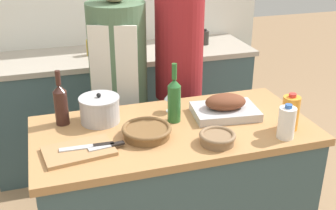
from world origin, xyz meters
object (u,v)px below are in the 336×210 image
object	(u,v)px
knife_chef	(89,147)
condiment_bottle_extra	(90,47)
roasting_pan	(225,107)
person_cook_guest	(179,78)
milk_jug	(287,123)
wicker_basket	(147,131)
mixing_bowl	(217,138)
wine_glass_left	(171,96)
person_cook_aproned	(119,87)
juice_jug	(290,113)
stock_pot	(100,109)
wine_bottle_dark	(174,99)
wine_bottle_green	(61,103)
condiment_bottle_short	(180,38)
cutting_board	(79,151)
knife_paring	(108,146)
condiment_bottle_tall	(205,38)

from	to	relation	value
knife_chef	condiment_bottle_extra	world-z (taller)	condiment_bottle_extra
roasting_pan	person_cook_guest	world-z (taller)	person_cook_guest
milk_jug	person_cook_guest	xyz separation A→B (m)	(-0.23, 0.93, -0.08)
wicker_basket	mixing_bowl	world-z (taller)	same
wicker_basket	person_cook_guest	distance (m)	0.84
wine_glass_left	knife_chef	bearing A→B (deg)	-148.73
knife_chef	person_cook_guest	bearing A→B (deg)	48.20
person_cook_aproned	condiment_bottle_extra	bearing A→B (deg)	115.92
wine_glass_left	knife_chef	size ratio (longest dim) A/B	0.49
wicker_basket	juice_jug	world-z (taller)	juice_jug
stock_pot	wine_bottle_dark	bearing A→B (deg)	-16.08
juice_jug	person_cook_aproned	distance (m)	1.13
stock_pot	person_cook_aproned	bearing A→B (deg)	68.86
milk_jug	wine_bottle_green	world-z (taller)	wine_bottle_green
condiment_bottle_short	wine_glass_left	bearing A→B (deg)	-110.91
person_cook_aproned	condiment_bottle_short	bearing A→B (deg)	63.61
milk_jug	cutting_board	bearing A→B (deg)	171.40
juice_jug	condiment_bottle_short	distance (m)	1.51
condiment_bottle_short	person_cook_aproned	xyz separation A→B (m)	(-0.63, -0.64, -0.12)
roasting_pan	milk_jug	distance (m)	0.36
mixing_bowl	wine_bottle_green	size ratio (longest dim) A/B	0.60
knife_paring	knife_chef	bearing A→B (deg)	166.82
condiment_bottle_extra	person_cook_aproned	bearing A→B (deg)	-82.46
juice_jug	wine_glass_left	world-z (taller)	juice_jug
milk_jug	person_cook_guest	bearing A→B (deg)	104.12
mixing_bowl	condiment_bottle_extra	distance (m)	1.63
knife_chef	stock_pot	bearing A→B (deg)	71.26
knife_paring	condiment_bottle_short	xyz separation A→B (m)	(0.84, 1.45, 0.07)
juice_jug	wicker_basket	bearing A→B (deg)	170.00
cutting_board	roasting_pan	bearing A→B (deg)	11.84
wine_bottle_green	person_cook_guest	distance (m)	0.92
juice_jug	person_cook_guest	xyz separation A→B (m)	(-0.30, 0.85, -0.08)
wine_bottle_dark	knife_paring	xyz separation A→B (m)	(-0.38, -0.20, -0.10)
cutting_board	wine_bottle_dark	xyz separation A→B (m)	(0.52, 0.19, 0.12)
wicker_basket	knife_chef	xyz separation A→B (m)	(-0.29, -0.05, -0.01)
roasting_pan	person_cook_guest	distance (m)	0.62
wicker_basket	wine_glass_left	size ratio (longest dim) A/B	1.99
wine_bottle_green	condiment_bottle_extra	bearing A→B (deg)	75.50
wicker_basket	person_cook_guest	xyz separation A→B (m)	(0.41, 0.73, -0.02)
knife_chef	person_cook_aproned	size ratio (longest dim) A/B	0.15
roasting_pan	wine_bottle_green	distance (m)	0.86
mixing_bowl	person_cook_guest	world-z (taller)	person_cook_guest
roasting_pan	person_cook_guest	bearing A→B (deg)	95.28
wine_glass_left	condiment_bottle_tall	distance (m)	1.37
wine_glass_left	knife_paring	distance (m)	0.52
condiment_bottle_short	knife_paring	bearing A→B (deg)	-120.06
juice_jug	condiment_bottle_tall	world-z (taller)	juice_jug
mixing_bowl	person_cook_aproned	world-z (taller)	person_cook_aproned
roasting_pan	condiment_bottle_short	bearing A→B (deg)	82.28
juice_jug	knife_chef	world-z (taller)	juice_jug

